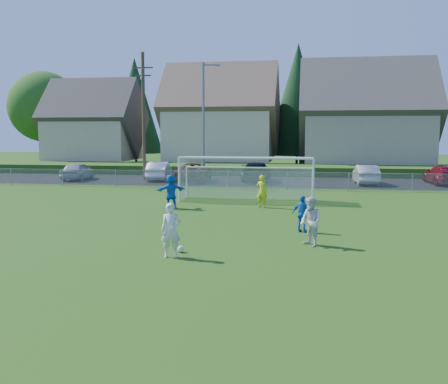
# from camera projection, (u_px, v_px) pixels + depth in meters

# --- Properties ---
(ground) EXTENTS (160.00, 160.00, 0.00)m
(ground) POSITION_uv_depth(u_px,v_px,m) (175.00, 279.00, 13.72)
(ground) COLOR #193D0C
(ground) RESTS_ON ground
(asphalt_lot) EXTENTS (60.00, 60.00, 0.00)m
(asphalt_lot) POSITION_uv_depth(u_px,v_px,m) (264.00, 181.00, 40.69)
(asphalt_lot) COLOR black
(asphalt_lot) RESTS_ON ground
(grass_embankment) EXTENTS (70.00, 6.00, 0.80)m
(grass_embankment) POSITION_uv_depth(u_px,v_px,m) (271.00, 170.00, 47.99)
(grass_embankment) COLOR #1E420F
(grass_embankment) RESTS_ON ground
(soccer_ball) EXTENTS (0.22, 0.22, 0.22)m
(soccer_ball) POSITION_uv_depth(u_px,v_px,m) (181.00, 249.00, 16.79)
(soccer_ball) COLOR white
(soccer_ball) RESTS_ON ground
(player_white_a) EXTENTS (0.69, 0.53, 1.69)m
(player_white_a) POSITION_uv_depth(u_px,v_px,m) (171.00, 230.00, 16.06)
(player_white_a) COLOR silver
(player_white_a) RESTS_ON ground
(player_white_b) EXTENTS (0.99, 1.03, 1.67)m
(player_white_b) POSITION_uv_depth(u_px,v_px,m) (311.00, 222.00, 17.65)
(player_white_b) COLOR silver
(player_white_b) RESTS_ON ground
(player_blue_a) EXTENTS (0.90, 0.59, 1.42)m
(player_blue_a) POSITION_uv_depth(u_px,v_px,m) (303.00, 214.00, 20.11)
(player_blue_a) COLOR blue
(player_blue_a) RESTS_ON ground
(player_blue_b) EXTENTS (1.61, 1.34, 1.73)m
(player_blue_b) POSITION_uv_depth(u_px,v_px,m) (171.00, 191.00, 26.40)
(player_blue_b) COLOR blue
(player_blue_b) RESTS_ON ground
(goalkeeper) EXTENTS (0.71, 0.59, 1.67)m
(goalkeeper) POSITION_uv_depth(u_px,v_px,m) (262.00, 191.00, 26.69)
(goalkeeper) COLOR yellow
(goalkeeper) RESTS_ON ground
(car_a) EXTENTS (1.92, 4.24, 1.41)m
(car_a) POSITION_uv_depth(u_px,v_px,m) (78.00, 171.00, 42.05)
(car_a) COLOR #ADAFB5
(car_a) RESTS_ON ground
(car_b) EXTENTS (2.16, 4.65, 1.47)m
(car_b) POSITION_uv_depth(u_px,v_px,m) (159.00, 171.00, 41.79)
(car_b) COLOR white
(car_b) RESTS_ON ground
(car_c) EXTENTS (2.71, 5.33, 1.44)m
(car_c) POSITION_uv_depth(u_px,v_px,m) (194.00, 172.00, 40.65)
(car_c) COLOR #54090A
(car_c) RESTS_ON ground
(car_d) EXTENTS (2.21, 5.18, 1.49)m
(car_d) POSITION_uv_depth(u_px,v_px,m) (256.00, 172.00, 40.93)
(car_d) COLOR black
(car_d) RESTS_ON ground
(car_f) EXTENTS (1.64, 4.35, 1.42)m
(car_f) POSITION_uv_depth(u_px,v_px,m) (366.00, 175.00, 38.47)
(car_f) COLOR #B7B7B7
(car_f) RESTS_ON ground
(car_g) EXTENTS (2.24, 4.98, 1.42)m
(car_g) POSITION_uv_depth(u_px,v_px,m) (443.00, 175.00, 38.38)
(car_g) COLOR maroon
(car_g) RESTS_ON ground
(soccer_goal) EXTENTS (7.42, 1.90, 2.50)m
(soccer_goal) POSITION_uv_depth(u_px,v_px,m) (247.00, 172.00, 29.27)
(soccer_goal) COLOR white
(soccer_goal) RESTS_ON ground
(chainlink_fence) EXTENTS (52.06, 0.06, 1.20)m
(chainlink_fence) POSITION_uv_depth(u_px,v_px,m) (257.00, 180.00, 35.22)
(chainlink_fence) COLOR gray
(chainlink_fence) RESTS_ON ground
(streetlight) EXTENTS (1.38, 0.18, 9.00)m
(streetlight) POSITION_uv_depth(u_px,v_px,m) (204.00, 118.00, 39.37)
(streetlight) COLOR slate
(streetlight) RESTS_ON ground
(utility_pole) EXTENTS (1.60, 0.26, 10.00)m
(utility_pole) POSITION_uv_depth(u_px,v_px,m) (144.00, 115.00, 41.12)
(utility_pole) COLOR #473321
(utility_pole) RESTS_ON ground
(houses_row) EXTENTS (53.90, 11.45, 13.27)m
(houses_row) POSITION_uv_depth(u_px,v_px,m) (296.00, 98.00, 54.20)
(houses_row) COLOR tan
(houses_row) RESTS_ON ground
(tree_row) EXTENTS (65.98, 12.36, 13.80)m
(tree_row) POSITION_uv_depth(u_px,v_px,m) (289.00, 105.00, 60.55)
(tree_row) COLOR #382616
(tree_row) RESTS_ON ground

